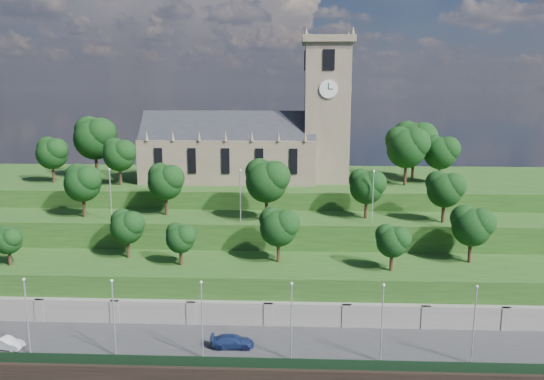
{
  "coord_description": "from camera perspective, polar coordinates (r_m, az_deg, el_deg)",
  "views": [
    {
      "loc": [
        8.25,
        -52.56,
        32.02
      ],
      "look_at": [
        4.65,
        30.0,
        16.22
      ],
      "focal_mm": 35.0,
      "sensor_mm": 36.0,
      "label": 1
    }
  ],
  "objects": [
    {
      "name": "lamp_posts_upper",
      "position": [
        80.46,
        -3.43,
        -0.18
      ],
      "size": [
        40.36,
        0.36,
        8.16
      ],
      "color": "#B2B2B7",
      "rests_on": "embankment_upper"
    },
    {
      "name": "promenade",
      "position": [
        66.78,
        -5.11,
        -16.9
      ],
      "size": [
        160.0,
        12.0,
        2.0
      ],
      "primitive_type": "cube",
      "color": "#2D2D30",
      "rests_on": "ground"
    },
    {
      "name": "trees_upper",
      "position": [
        82.14,
        -2.0,
        0.88
      ],
      "size": [
        62.02,
        9.02,
        9.59
      ],
      "color": "#311D13",
      "rests_on": "embankment_upper"
    },
    {
      "name": "lamp_posts_promenade",
      "position": [
        61.24,
        -7.55,
        -13.14
      ],
      "size": [
        60.36,
        0.36,
        9.23
      ],
      "color": "#B2B2B7",
      "rests_on": "promenade"
    },
    {
      "name": "car_right",
      "position": [
        65.11,
        -4.29,
        -15.93
      ],
      "size": [
        5.16,
        2.21,
        1.48
      ],
      "primitive_type": "imported",
      "rotation": [
        0.0,
        0.0,
        1.6
      ],
      "color": "navy",
      "rests_on": "promenade"
    },
    {
      "name": "quay_wall",
      "position": [
        61.49,
        -5.89,
        -19.43
      ],
      "size": [
        160.0,
        0.5,
        2.2
      ],
      "primitive_type": "cube",
      "color": "black",
      "rests_on": "ground"
    },
    {
      "name": "fence",
      "position": [
        61.31,
        -5.83,
        -17.91
      ],
      "size": [
        160.0,
        0.1,
        1.2
      ],
      "primitive_type": "cube",
      "color": "black",
      "rests_on": "promenade"
    },
    {
      "name": "retaining_wall",
      "position": [
        71.44,
        -4.48,
        -13.62
      ],
      "size": [
        160.0,
        2.1,
        5.0
      ],
      "color": "slate",
      "rests_on": "ground"
    },
    {
      "name": "car_middle",
      "position": [
        71.85,
        -26.74,
        -14.49
      ],
      "size": [
        4.43,
        2.11,
        1.4
      ],
      "primitive_type": "imported",
      "rotation": [
        0.0,
        0.0,
        1.42
      ],
      "color": "#9E9FA3",
      "rests_on": "promenade"
    },
    {
      "name": "church",
      "position": [
        99.28,
        -1.83,
        5.33
      ],
      "size": [
        38.6,
        12.35,
        27.6
      ],
      "color": "#70604E",
      "rests_on": "hilltop"
    },
    {
      "name": "trees_hilltop",
      "position": [
        98.72,
        -1.11,
        5.04
      ],
      "size": [
        77.13,
        16.52,
        11.88
      ],
      "color": "#311D13",
      "rests_on": "hilltop"
    },
    {
      "name": "embankment_lower",
      "position": [
        76.36,
        -3.95,
        -10.73
      ],
      "size": [
        160.0,
        12.0,
        8.0
      ],
      "primitive_type": "cube",
      "color": "#204416",
      "rests_on": "ground"
    },
    {
      "name": "embankment_upper",
      "position": [
        86.0,
        -3.15,
        -6.8
      ],
      "size": [
        160.0,
        10.0,
        12.0
      ],
      "primitive_type": "cube",
      "color": "#204416",
      "rests_on": "ground"
    },
    {
      "name": "trees_lower",
      "position": [
        73.71,
        1.22,
        -4.24
      ],
      "size": [
        69.07,
        8.82,
        8.07
      ],
      "color": "#311D13",
      "rests_on": "embankment_lower"
    },
    {
      "name": "hilltop",
      "position": [
        105.77,
        -2.04,
        -2.59
      ],
      "size": [
        160.0,
        32.0,
        15.0
      ],
      "primitive_type": "cube",
      "color": "#204416",
      "rests_on": "ground"
    }
  ]
}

